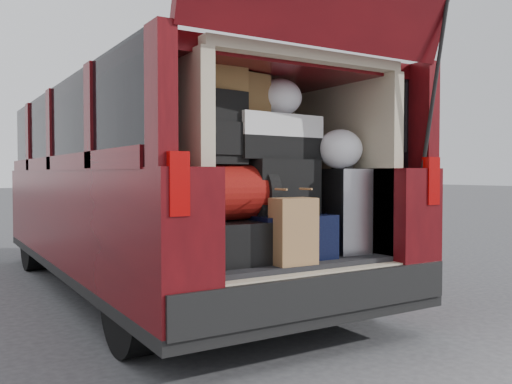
{
  "coord_description": "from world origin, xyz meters",
  "views": [
    {
      "loc": [
        -1.86,
        -2.66,
        1.07
      ],
      "look_at": [
        -0.11,
        0.2,
        0.95
      ],
      "focal_mm": 38.0,
      "sensor_mm": 36.0,
      "label": 1
    }
  ],
  "objects_px": {
    "red_duffel": "(229,192)",
    "twotone_duffel": "(270,138)",
    "navy_hardshell": "(277,234)",
    "black_soft_case": "(279,186)",
    "silver_roller": "(342,211)",
    "kraft_bag": "(293,231)",
    "backpack": "(219,128)",
    "black_hardshell": "(220,241)"
  },
  "relations": [
    {
      "from": "red_duffel",
      "to": "twotone_duffel",
      "type": "distance_m",
      "value": 0.49
    },
    {
      "from": "navy_hardshell",
      "to": "black_soft_case",
      "type": "bearing_deg",
      "value": -48.93
    },
    {
      "from": "silver_roller",
      "to": "kraft_bag",
      "type": "distance_m",
      "value": 0.61
    },
    {
      "from": "backpack",
      "to": "twotone_duffel",
      "type": "xyz_separation_m",
      "value": [
        0.4,
        0.09,
        -0.04
      ]
    },
    {
      "from": "navy_hardshell",
      "to": "twotone_duffel",
      "type": "height_order",
      "value": "twotone_duffel"
    },
    {
      "from": "navy_hardshell",
      "to": "red_duffel",
      "type": "height_order",
      "value": "red_duffel"
    },
    {
      "from": "red_duffel",
      "to": "backpack",
      "type": "relative_size",
      "value": 1.2
    },
    {
      "from": "navy_hardshell",
      "to": "silver_roller",
      "type": "bearing_deg",
      "value": -8.64
    },
    {
      "from": "red_duffel",
      "to": "twotone_duffel",
      "type": "relative_size",
      "value": 0.81
    },
    {
      "from": "silver_roller",
      "to": "red_duffel",
      "type": "height_order",
      "value": "red_duffel"
    },
    {
      "from": "red_duffel",
      "to": "twotone_duffel",
      "type": "height_order",
      "value": "twotone_duffel"
    },
    {
      "from": "black_hardshell",
      "to": "twotone_duffel",
      "type": "xyz_separation_m",
      "value": [
        0.38,
        0.05,
        0.62
      ]
    },
    {
      "from": "black_soft_case",
      "to": "navy_hardshell",
      "type": "bearing_deg",
      "value": 123.77
    },
    {
      "from": "silver_roller",
      "to": "navy_hardshell",
      "type": "bearing_deg",
      "value": 174.75
    },
    {
      "from": "navy_hardshell",
      "to": "black_soft_case",
      "type": "relative_size",
      "value": 1.31
    },
    {
      "from": "black_soft_case",
      "to": "red_duffel",
      "type": "bearing_deg",
      "value": 178.94
    },
    {
      "from": "black_soft_case",
      "to": "black_hardshell",
      "type": "bearing_deg",
      "value": 173.84
    },
    {
      "from": "black_hardshell",
      "to": "backpack",
      "type": "relative_size",
      "value": 1.43
    },
    {
      "from": "backpack",
      "to": "silver_roller",
      "type": "bearing_deg",
      "value": -11.17
    },
    {
      "from": "kraft_bag",
      "to": "backpack",
      "type": "relative_size",
      "value": 0.9
    },
    {
      "from": "navy_hardshell",
      "to": "backpack",
      "type": "relative_size",
      "value": 1.45
    },
    {
      "from": "kraft_bag",
      "to": "red_duffel",
      "type": "bearing_deg",
      "value": 133.15
    },
    {
      "from": "black_hardshell",
      "to": "silver_roller",
      "type": "height_order",
      "value": "silver_roller"
    },
    {
      "from": "kraft_bag",
      "to": "twotone_duffel",
      "type": "distance_m",
      "value": 0.67
    },
    {
      "from": "navy_hardshell",
      "to": "twotone_duffel",
      "type": "distance_m",
      "value": 0.61
    },
    {
      "from": "kraft_bag",
      "to": "red_duffel",
      "type": "distance_m",
      "value": 0.45
    },
    {
      "from": "navy_hardshell",
      "to": "backpack",
      "type": "height_order",
      "value": "backpack"
    },
    {
      "from": "red_duffel",
      "to": "kraft_bag",
      "type": "bearing_deg",
      "value": -53.67
    },
    {
      "from": "black_hardshell",
      "to": "kraft_bag",
      "type": "xyz_separation_m",
      "value": [
        0.3,
        -0.33,
        0.07
      ]
    },
    {
      "from": "navy_hardshell",
      "to": "twotone_duffel",
      "type": "xyz_separation_m",
      "value": [
        -0.02,
        0.05,
        0.61
      ]
    },
    {
      "from": "navy_hardshell",
      "to": "black_hardshell",
      "type": "bearing_deg",
      "value": -177.95
    },
    {
      "from": "red_duffel",
      "to": "backpack",
      "type": "height_order",
      "value": "backpack"
    },
    {
      "from": "navy_hardshell",
      "to": "red_duffel",
      "type": "xyz_separation_m",
      "value": [
        -0.36,
        -0.03,
        0.27
      ]
    },
    {
      "from": "kraft_bag",
      "to": "black_soft_case",
      "type": "height_order",
      "value": "black_soft_case"
    },
    {
      "from": "silver_roller",
      "to": "black_soft_case",
      "type": "distance_m",
      "value": 0.48
    },
    {
      "from": "navy_hardshell",
      "to": "kraft_bag",
      "type": "xyz_separation_m",
      "value": [
        -0.11,
        -0.32,
        0.06
      ]
    },
    {
      "from": "black_soft_case",
      "to": "twotone_duffel",
      "type": "height_order",
      "value": "twotone_duffel"
    },
    {
      "from": "black_hardshell",
      "to": "red_duffel",
      "type": "xyz_separation_m",
      "value": [
        0.04,
        -0.03,
        0.29
      ]
    },
    {
      "from": "silver_roller",
      "to": "backpack",
      "type": "bearing_deg",
      "value": -177.73
    },
    {
      "from": "kraft_bag",
      "to": "black_soft_case",
      "type": "relative_size",
      "value": 0.81
    },
    {
      "from": "navy_hardshell",
      "to": "backpack",
      "type": "bearing_deg",
      "value": -173.07
    },
    {
      "from": "black_hardshell",
      "to": "red_duffel",
      "type": "distance_m",
      "value": 0.29
    }
  ]
}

